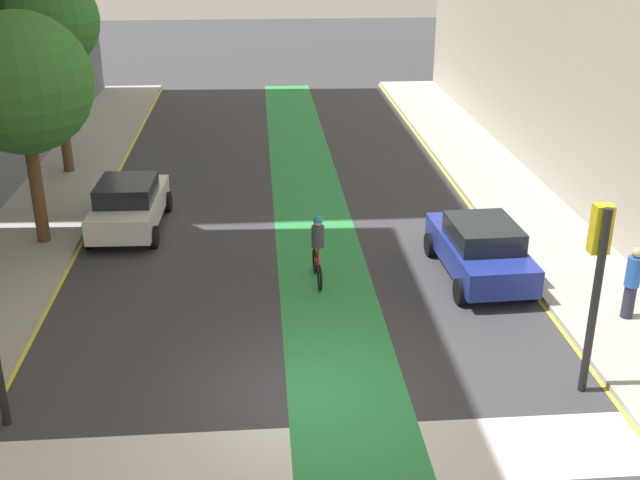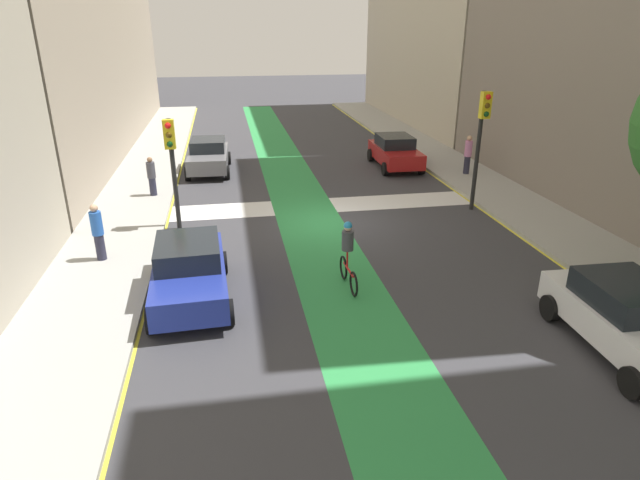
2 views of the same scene
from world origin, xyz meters
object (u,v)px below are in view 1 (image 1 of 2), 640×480
object	(u,v)px
traffic_signal_near_right	(598,263)
car_blue_right_far	(480,248)
cyclist_in_lane	(318,248)
street_tree_far	(50,22)
car_white_left_far	(129,204)
pedestrian_sidewalk_right_a	(632,282)
street_tree_near	(21,84)

from	to	relation	value
traffic_signal_near_right	car_blue_right_far	size ratio (longest dim) A/B	0.90
cyclist_in_lane	street_tree_far	xyz separation A→B (m)	(-8.30, 9.71, 4.44)
car_white_left_far	pedestrian_sidewalk_right_a	size ratio (longest dim) A/B	2.45
cyclist_in_lane	street_tree_near	bearing A→B (deg)	157.94
traffic_signal_near_right	car_blue_right_far	xyz separation A→B (m)	(-0.66, 5.22, -1.92)
car_white_left_far	cyclist_in_lane	bearing A→B (deg)	-37.78
traffic_signal_near_right	street_tree_near	distance (m)	15.08
car_blue_right_far	street_tree_near	xyz separation A→B (m)	(-11.80, 3.05, 3.83)
car_blue_right_far	car_white_left_far	size ratio (longest dim) A/B	1.00
cyclist_in_lane	street_tree_far	bearing A→B (deg)	130.52
pedestrian_sidewalk_right_a	street_tree_near	world-z (taller)	street_tree_near
car_blue_right_far	street_tree_far	world-z (taller)	street_tree_far
traffic_signal_near_right	car_white_left_far	xyz separation A→B (m)	(-10.17, 9.31, -1.92)
street_tree_near	car_white_left_far	bearing A→B (deg)	24.18
car_white_left_far	street_tree_near	xyz separation A→B (m)	(-2.29, -1.03, 3.83)
car_blue_right_far	street_tree_near	world-z (taller)	street_tree_near
car_white_left_far	car_blue_right_far	bearing A→B (deg)	-23.25
car_white_left_far	street_tree_far	size ratio (longest dim) A/B	0.61
car_blue_right_far	street_tree_far	size ratio (longest dim) A/B	0.61
traffic_signal_near_right	pedestrian_sidewalk_right_a	size ratio (longest dim) A/B	2.22
car_blue_right_far	street_tree_far	xyz separation A→B (m)	(-12.51, 9.68, 4.61)
pedestrian_sidewalk_right_a	street_tree_near	xyz separation A→B (m)	(-14.56, 5.77, 3.59)
traffic_signal_near_right	street_tree_near	size ratio (longest dim) A/B	0.60
pedestrian_sidewalk_right_a	street_tree_far	size ratio (longest dim) A/B	0.25
street_tree_near	traffic_signal_near_right	bearing A→B (deg)	-33.59
car_white_left_far	cyclist_in_lane	xyz separation A→B (m)	(5.30, -4.11, 0.17)
car_white_left_far	street_tree_near	distance (m)	4.58
traffic_signal_near_right	pedestrian_sidewalk_right_a	world-z (taller)	traffic_signal_near_right
car_white_left_far	pedestrian_sidewalk_right_a	bearing A→B (deg)	-29.03
traffic_signal_near_right	street_tree_near	bearing A→B (deg)	146.41
cyclist_in_lane	pedestrian_sidewalk_right_a	size ratio (longest dim) A/B	1.07
cyclist_in_lane	pedestrian_sidewalk_right_a	xyz separation A→B (m)	(6.96, -2.69, 0.07)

